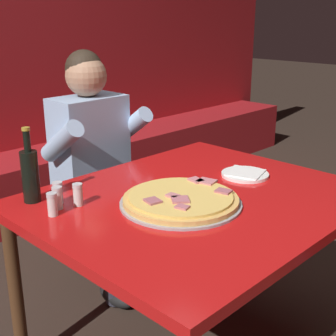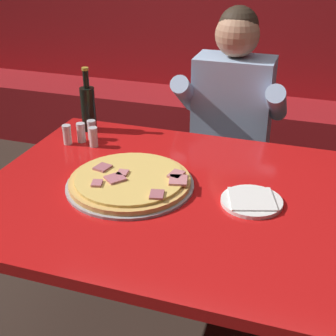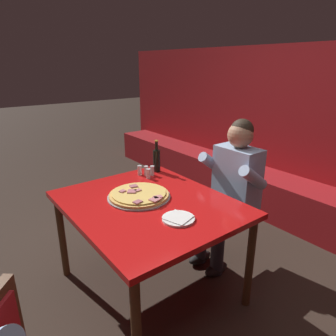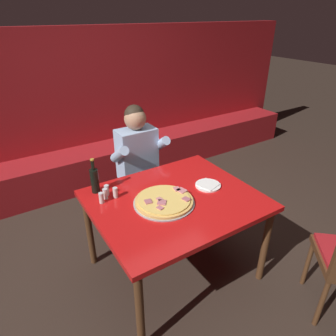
{
  "view_description": "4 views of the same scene",
  "coord_description": "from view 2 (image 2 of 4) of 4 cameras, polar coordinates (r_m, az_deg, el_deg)",
  "views": [
    {
      "loc": [
        -1.31,
        -1.12,
        1.45
      ],
      "look_at": [
        -0.05,
        0.11,
        0.86
      ],
      "focal_mm": 50.0,
      "sensor_mm": 36.0,
      "label": 1
    },
    {
      "loc": [
        0.48,
        -1.37,
        1.59
      ],
      "look_at": [
        -0.01,
        0.13,
        0.78
      ],
      "focal_mm": 50.0,
      "sensor_mm": 36.0,
      "label": 2
    },
    {
      "loc": [
        1.62,
        -1.07,
        1.69
      ],
      "look_at": [
        -0.13,
        0.28,
        0.92
      ],
      "focal_mm": 32.0,
      "sensor_mm": 36.0,
      "label": 3
    },
    {
      "loc": [
        -1.09,
        -1.61,
        2.05
      ],
      "look_at": [
        -0.02,
        0.07,
        1.0
      ],
      "focal_mm": 32.0,
      "sensor_mm": 36.0,
      "label": 4
    }
  ],
  "objects": [
    {
      "name": "plate_white_paper",
      "position": [
        1.61,
        10.16,
        -3.97
      ],
      "size": [
        0.21,
        0.21,
        0.02
      ],
      "color": "white",
      "rests_on": "main_dining_table"
    },
    {
      "name": "booth_bench",
      "position": [
        3.54,
        8.88,
        4.38
      ],
      "size": [
        6.46,
        0.48,
        0.46
      ],
      "primitive_type": "cube",
      "color": "#A3191E",
      "rests_on": "ground_plane"
    },
    {
      "name": "shaker_red_pepper_flakes",
      "position": [
        2.07,
        -10.54,
        4.16
      ],
      "size": [
        0.04,
        0.04,
        0.09
      ],
      "color": "silver",
      "rests_on": "main_dining_table"
    },
    {
      "name": "pizza",
      "position": [
        1.69,
        -4.63,
        -1.62
      ],
      "size": [
        0.46,
        0.46,
        0.05
      ],
      "color": "#9E9EA3",
      "rests_on": "main_dining_table"
    },
    {
      "name": "booth_wall_panel",
      "position": [
        3.64,
        10.65,
        16.75
      ],
      "size": [
        6.8,
        0.16,
        1.9
      ],
      "primitive_type": "cube",
      "color": "#A3191E",
      "rests_on": "ground_plane"
    },
    {
      "name": "diner_seated_blue_shirt",
      "position": [
        2.34,
        7.35,
        4.8
      ],
      "size": [
        0.53,
        0.53,
        1.27
      ],
      "color": "black",
      "rests_on": "ground_plane"
    },
    {
      "name": "beer_bottle",
      "position": [
        2.16,
        -9.71,
        7.33
      ],
      "size": [
        0.07,
        0.07,
        0.29
      ],
      "color": "black",
      "rests_on": "main_dining_table"
    },
    {
      "name": "main_dining_table",
      "position": [
        1.72,
        -1.12,
        -4.7
      ],
      "size": [
        1.26,
        1.06,
        0.76
      ],
      "color": "#4C2D19",
      "rests_on": "ground_plane"
    },
    {
      "name": "shaker_black_pepper",
      "position": [
        2.09,
        -9.27,
        4.52
      ],
      "size": [
        0.04,
        0.04,
        0.09
      ],
      "color": "silver",
      "rests_on": "main_dining_table"
    },
    {
      "name": "shaker_parmesan",
      "position": [
        2.06,
        -12.18,
        3.89
      ],
      "size": [
        0.04,
        0.04,
        0.09
      ],
      "color": "silver",
      "rests_on": "main_dining_table"
    },
    {
      "name": "shaker_oregano",
      "position": [
        2.01,
        -9.07,
        3.65
      ],
      "size": [
        0.04,
        0.04,
        0.09
      ],
      "color": "silver",
      "rests_on": "main_dining_table"
    }
  ]
}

